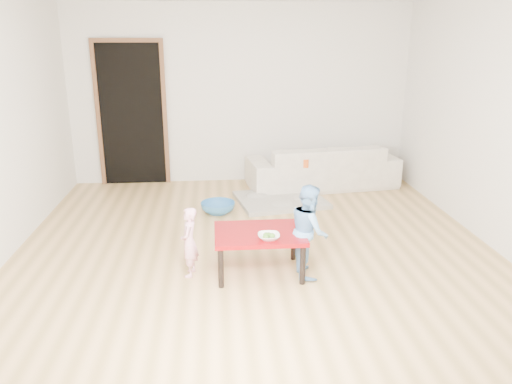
{
  "coord_description": "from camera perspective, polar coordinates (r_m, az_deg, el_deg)",
  "views": [
    {
      "loc": [
        -0.4,
        -4.95,
        2.16
      ],
      "look_at": [
        0.0,
        -0.2,
        0.65
      ],
      "focal_mm": 35.0,
      "sensor_mm": 36.0,
      "label": 1
    }
  ],
  "objects": [
    {
      "name": "doorway",
      "position": [
        7.61,
        -13.98,
        8.5
      ],
      "size": [
        1.02,
        0.08,
        2.11
      ],
      "primitive_type": null,
      "color": "brown",
      "rests_on": "back_wall"
    },
    {
      "name": "blanket",
      "position": [
        6.73,
        2.83,
        -0.91
      ],
      "size": [
        1.27,
        1.12,
        0.06
      ],
      "primitive_type": null,
      "rotation": [
        0.0,
        0.0,
        0.19
      ],
      "color": "#B9B4A3",
      "rests_on": "floor"
    },
    {
      "name": "bowl",
      "position": [
        4.46,
        1.48,
        -5.12
      ],
      "size": [
        0.2,
        0.2,
        0.05
      ],
      "primitive_type": "imported",
      "color": "white",
      "rests_on": "red_table"
    },
    {
      "name": "child_blue",
      "position": [
        4.63,
        6.1,
        -4.38
      ],
      "size": [
        0.34,
        0.43,
        0.87
      ],
      "primitive_type": "imported",
      "rotation": [
        0.0,
        0.0,
        1.58
      ],
      "color": "#68B6F3",
      "rests_on": "floor"
    },
    {
      "name": "floor",
      "position": [
        5.42,
        -0.18,
        -5.93
      ],
      "size": [
        5.0,
        5.0,
        0.01
      ],
      "primitive_type": "cube",
      "color": "#AB8849",
      "rests_on": "ground"
    },
    {
      "name": "back_wall",
      "position": [
        7.51,
        -1.76,
        11.01
      ],
      "size": [
        5.0,
        0.02,
        2.6
      ],
      "primitive_type": "cube",
      "color": "silver",
      "rests_on": "floor"
    },
    {
      "name": "child_pink",
      "position": [
        4.66,
        -7.65,
        -5.69
      ],
      "size": [
        0.19,
        0.26,
        0.66
      ],
      "primitive_type": "imported",
      "rotation": [
        0.0,
        0.0,
        -1.71
      ],
      "color": "pink",
      "rests_on": "floor"
    },
    {
      "name": "broccoli",
      "position": [
        4.46,
        1.48,
        -5.07
      ],
      "size": [
        0.12,
        0.12,
        0.06
      ],
      "primitive_type": null,
      "color": "#2D5919",
      "rests_on": "red_table"
    },
    {
      "name": "basin",
      "position": [
        6.33,
        -4.37,
        -1.78
      ],
      "size": [
        0.43,
        0.43,
        0.14
      ],
      "primitive_type": "imported",
      "color": "#2E6FAE",
      "rests_on": "floor"
    },
    {
      "name": "right_wall",
      "position": [
        5.8,
        25.48,
        7.36
      ],
      "size": [
        0.02,
        5.0,
        2.6
      ],
      "primitive_type": "cube",
      "color": "silver",
      "rests_on": "floor"
    },
    {
      "name": "cushion",
      "position": [
        7.04,
        4.39,
        3.65
      ],
      "size": [
        0.5,
        0.47,
        0.11
      ],
      "primitive_type": "cube",
      "rotation": [
        0.0,
        0.0,
        -0.25
      ],
      "color": "orange",
      "rests_on": "sofa"
    },
    {
      "name": "sofa",
      "position": [
        7.41,
        7.55,
        3.01
      ],
      "size": [
        2.25,
        1.12,
        0.63
      ],
      "primitive_type": "imported",
      "rotation": [
        0.0,
        0.0,
        3.28
      ],
      "color": "white",
      "rests_on": "floor"
    },
    {
      "name": "red_table",
      "position": [
        4.71,
        0.39,
        -6.89
      ],
      "size": [
        0.83,
        0.62,
        0.42
      ],
      "primitive_type": null,
      "rotation": [
        0.0,
        0.0,
        0.0
      ],
      "color": "maroon",
      "rests_on": "floor"
    }
  ]
}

